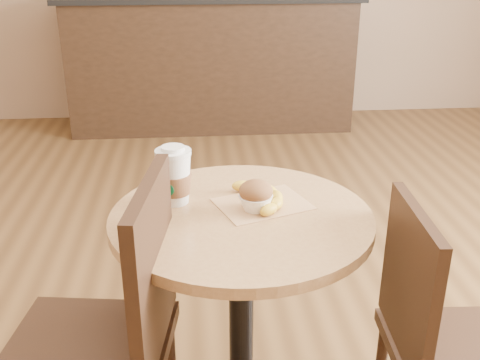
{
  "coord_description": "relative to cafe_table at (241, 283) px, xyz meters",
  "views": [
    {
      "loc": [
        -0.16,
        -1.33,
        1.41
      ],
      "look_at": [
        -0.04,
        0.04,
        0.83
      ],
      "focal_mm": 42.0,
      "sensor_mm": 36.0,
      "label": 1
    }
  ],
  "objects": [
    {
      "name": "cafe_table",
      "position": [
        0.0,
        0.0,
        0.0
      ],
      "size": [
        0.7,
        0.7,
        0.75
      ],
      "color": "black",
      "rests_on": "ground"
    },
    {
      "name": "chair_left",
      "position": [
        -0.34,
        -0.18,
        -0.02
      ],
      "size": [
        0.46,
        0.46,
        0.93
      ],
      "rotation": [
        0.0,
        0.0,
        -1.71
      ],
      "color": "black",
      "rests_on": "ground"
    },
    {
      "name": "chair_right",
      "position": [
        0.51,
        -0.2,
        -0.07
      ],
      "size": [
        0.39,
        0.39,
        0.84
      ],
      "rotation": [
        0.0,
        0.0,
        1.51
      ],
      "color": "black",
      "rests_on": "ground"
    },
    {
      "name": "service_counter",
      "position": [
        0.04,
        3.18,
        -0.01
      ],
      "size": [
        2.3,
        0.65,
        1.04
      ],
      "color": "black",
      "rests_on": "ground"
    },
    {
      "name": "kraft_bag",
      "position": [
        0.06,
        0.05,
        0.22
      ],
      "size": [
        0.29,
        0.25,
        0.0
      ],
      "primitive_type": "cube",
      "rotation": [
        0.0,
        0.0,
        0.35
      ],
      "color": "tan",
      "rests_on": "cafe_table"
    },
    {
      "name": "coffee_cup",
      "position": [
        -0.18,
        0.09,
        0.29
      ],
      "size": [
        0.1,
        0.1,
        0.16
      ],
      "rotation": [
        0.0,
        0.0,
        -0.34
      ],
      "color": "silver",
      "rests_on": "cafe_table"
    },
    {
      "name": "muffin",
      "position": [
        0.04,
        0.02,
        0.26
      ],
      "size": [
        0.09,
        0.09,
        0.08
      ],
      "color": "white",
      "rests_on": "kraft_bag"
    },
    {
      "name": "banana",
      "position": [
        0.06,
        0.06,
        0.24
      ],
      "size": [
        0.2,
        0.25,
        0.03
      ],
      "primitive_type": null,
      "rotation": [
        0.0,
        0.0,
        0.25
      ],
      "color": "gold",
      "rests_on": "kraft_bag"
    }
  ]
}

